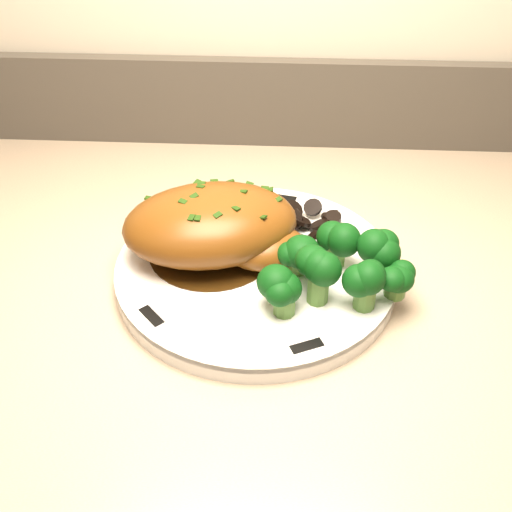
{
  "coord_description": "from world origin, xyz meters",
  "views": [
    {
      "loc": [
        0.39,
        1.18,
        1.29
      ],
      "look_at": [
        0.37,
        1.69,
        0.88
      ],
      "focal_mm": 45.0,
      "sensor_mm": 36.0,
      "label": 1
    }
  ],
  "objects_px": {
    "plate": "(256,271)",
    "broccoli_florets": "(340,268)",
    "counter": "(71,502)",
    "chicken_breast": "(217,227)"
  },
  "relations": [
    {
      "from": "plate",
      "to": "broccoli_florets",
      "type": "relative_size",
      "value": 2.1
    },
    {
      "from": "counter",
      "to": "broccoli_florets",
      "type": "bearing_deg",
      "value": -2.52
    },
    {
      "from": "plate",
      "to": "broccoli_florets",
      "type": "bearing_deg",
      "value": -23.71
    },
    {
      "from": "counter",
      "to": "broccoli_florets",
      "type": "distance_m",
      "value": 0.59
    },
    {
      "from": "counter",
      "to": "chicken_breast",
      "type": "height_order",
      "value": "counter"
    },
    {
      "from": "plate",
      "to": "chicken_breast",
      "type": "xyz_separation_m",
      "value": [
        -0.04,
        0.02,
        0.04
      ]
    },
    {
      "from": "chicken_breast",
      "to": "broccoli_florets",
      "type": "xyz_separation_m",
      "value": [
        0.12,
        -0.05,
        -0.01
      ]
    },
    {
      "from": "chicken_breast",
      "to": "broccoli_florets",
      "type": "distance_m",
      "value": 0.13
    },
    {
      "from": "chicken_breast",
      "to": "counter",
      "type": "bearing_deg",
      "value": 176.09
    },
    {
      "from": "counter",
      "to": "chicken_breast",
      "type": "distance_m",
      "value": 0.53
    }
  ]
}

